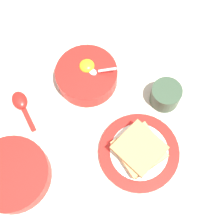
{
  "coord_description": "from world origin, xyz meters",
  "views": [
    {
      "loc": [
        -0.25,
        0.17,
        0.82
      ],
      "look_at": [
        -0.02,
        -0.05,
        0.02
      ],
      "focal_mm": 50.0,
      "sensor_mm": 36.0,
      "label": 1
    }
  ],
  "objects_px": {
    "toast_sandwich": "(139,149)",
    "soup_spoon": "(21,103)",
    "toast_plate": "(139,152)",
    "drinking_cup": "(166,95)",
    "egg_bowl": "(87,75)",
    "congee_bowl": "(12,174)"
  },
  "relations": [
    {
      "from": "soup_spoon",
      "to": "congee_bowl",
      "type": "xyz_separation_m",
      "value": [
        -0.15,
        0.14,
        0.02
      ]
    },
    {
      "from": "toast_plate",
      "to": "soup_spoon",
      "type": "distance_m",
      "value": 0.36
    },
    {
      "from": "toast_sandwich",
      "to": "soup_spoon",
      "type": "distance_m",
      "value": 0.36
    },
    {
      "from": "soup_spoon",
      "to": "drinking_cup",
      "type": "bearing_deg",
      "value": -131.89
    },
    {
      "from": "drinking_cup",
      "to": "congee_bowl",
      "type": "bearing_deg",
      "value": 74.34
    },
    {
      "from": "egg_bowl",
      "to": "drinking_cup",
      "type": "xyz_separation_m",
      "value": [
        -0.2,
        -0.11,
        0.0
      ]
    },
    {
      "from": "toast_plate",
      "to": "soup_spoon",
      "type": "height_order",
      "value": "soup_spoon"
    },
    {
      "from": "toast_plate",
      "to": "congee_bowl",
      "type": "bearing_deg",
      "value": 56.75
    },
    {
      "from": "egg_bowl",
      "to": "congee_bowl",
      "type": "bearing_deg",
      "value": 103.05
    },
    {
      "from": "toast_plate",
      "to": "drinking_cup",
      "type": "relative_size",
      "value": 2.58
    },
    {
      "from": "drinking_cup",
      "to": "egg_bowl",
      "type": "bearing_deg",
      "value": 29.85
    },
    {
      "from": "toast_plate",
      "to": "toast_sandwich",
      "type": "xyz_separation_m",
      "value": [
        0.0,
        0.0,
        0.03
      ]
    },
    {
      "from": "egg_bowl",
      "to": "toast_sandwich",
      "type": "relative_size",
      "value": 1.35
    },
    {
      "from": "toast_plate",
      "to": "toast_sandwich",
      "type": "height_order",
      "value": "toast_sandwich"
    },
    {
      "from": "toast_plate",
      "to": "drinking_cup",
      "type": "bearing_deg",
      "value": -70.49
    },
    {
      "from": "toast_sandwich",
      "to": "congee_bowl",
      "type": "bearing_deg",
      "value": 56.64
    },
    {
      "from": "soup_spoon",
      "to": "congee_bowl",
      "type": "height_order",
      "value": "congee_bowl"
    },
    {
      "from": "toast_plate",
      "to": "soup_spoon",
      "type": "xyz_separation_m",
      "value": [
        0.33,
        0.14,
        0.0
      ]
    },
    {
      "from": "toast_sandwich",
      "to": "drinking_cup",
      "type": "xyz_separation_m",
      "value": [
        0.06,
        -0.17,
        -0.01
      ]
    },
    {
      "from": "soup_spoon",
      "to": "drinking_cup",
      "type": "relative_size",
      "value": 1.57
    },
    {
      "from": "toast_plate",
      "to": "drinking_cup",
      "type": "xyz_separation_m",
      "value": [
        0.06,
        -0.16,
        0.03
      ]
    },
    {
      "from": "toast_sandwich",
      "to": "drinking_cup",
      "type": "relative_size",
      "value": 1.56
    }
  ]
}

